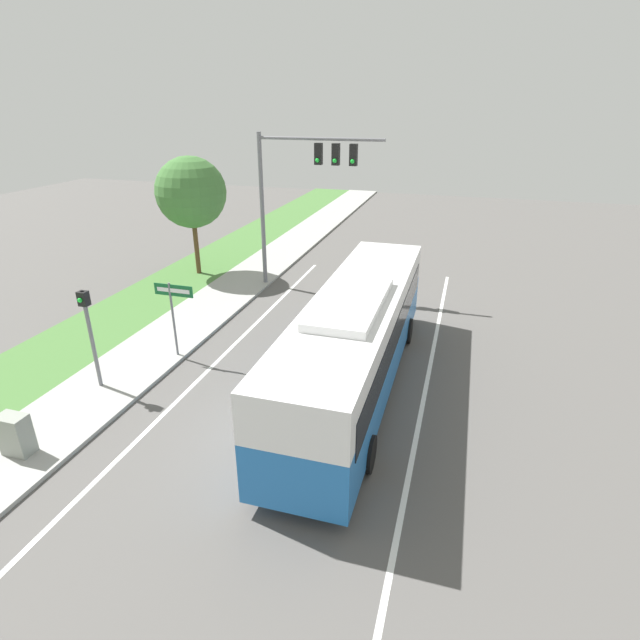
{
  "coord_description": "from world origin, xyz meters",
  "views": [
    {
      "loc": [
        4.26,
        -10.5,
        8.37
      ],
      "look_at": [
        -0.05,
        3.99,
        1.73
      ],
      "focal_mm": 28.0,
      "sensor_mm": 36.0,
      "label": 1
    }
  ],
  "objects": [
    {
      "name": "signal_gantry",
      "position": [
        -3.17,
        11.28,
        5.2
      ],
      "size": [
        5.78,
        0.41,
        7.15
      ],
      "color": "slate",
      "rests_on": "ground_plane"
    },
    {
      "name": "grass_verge",
      "position": [
        -9.4,
        0.0,
        0.05
      ],
      "size": [
        3.6,
        80.0,
        0.1
      ],
      "color": "#477538",
      "rests_on": "ground_plane"
    },
    {
      "name": "bus",
      "position": [
        1.42,
        2.98,
        1.85
      ],
      "size": [
        2.6,
        12.01,
        3.39
      ],
      "color": "#236BB7",
      "rests_on": "ground_plane"
    },
    {
      "name": "pedestrian_signal",
      "position": [
        -6.3,
        0.61,
        2.22
      ],
      "size": [
        0.28,
        0.34,
        3.28
      ],
      "color": "slate",
      "rests_on": "ground_plane"
    },
    {
      "name": "street_sign",
      "position": [
        -5.01,
        3.16,
        2.0
      ],
      "size": [
        1.44,
        0.08,
        2.81
      ],
      "color": "slate",
      "rests_on": "ground_plane"
    },
    {
      "name": "lane_divider_far",
      "position": [
        3.6,
        0.0,
        0.0
      ],
      "size": [
        0.14,
        30.0,
        0.01
      ],
      "color": "silver",
      "rests_on": "ground_plane"
    },
    {
      "name": "utility_cabinet",
      "position": [
        -6.06,
        -2.77,
        0.67
      ],
      "size": [
        0.74,
        0.48,
        1.1
      ],
      "color": "gray",
      "rests_on": "sidewalk"
    },
    {
      "name": "roadside_tree",
      "position": [
        -8.98,
        11.69,
        4.25
      ],
      "size": [
        3.48,
        3.48,
        5.9
      ],
      "color": "brown",
      "rests_on": "grass_verge"
    },
    {
      "name": "lane_divider_near",
      "position": [
        -3.6,
        0.0,
        0.0
      ],
      "size": [
        0.14,
        30.0,
        0.01
      ],
      "color": "silver",
      "rests_on": "ground_plane"
    },
    {
      "name": "sidewalk",
      "position": [
        -6.2,
        0.0,
        0.06
      ],
      "size": [
        2.8,
        80.0,
        0.12
      ],
      "color": "#9E9E99",
      "rests_on": "ground_plane"
    },
    {
      "name": "ground_plane",
      "position": [
        0.0,
        0.0,
        0.0
      ],
      "size": [
        80.0,
        80.0,
        0.0
      ],
      "primitive_type": "plane",
      "color": "#565451"
    }
  ]
}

